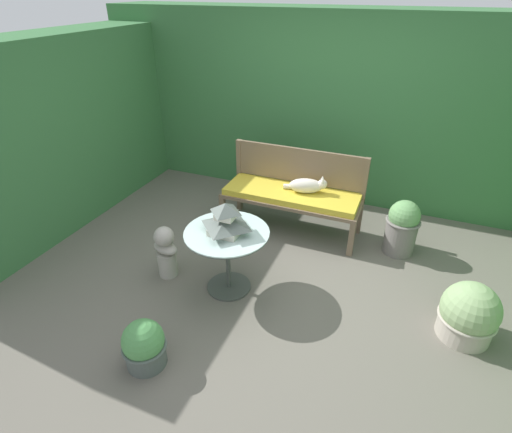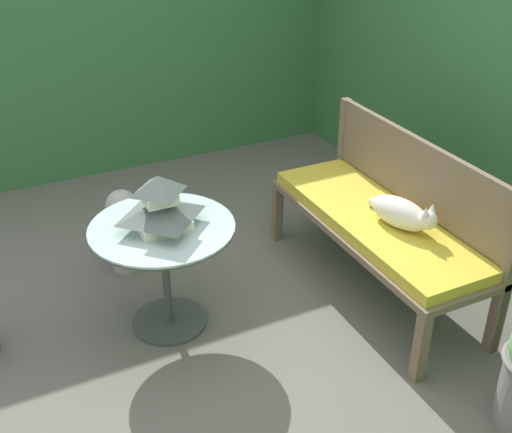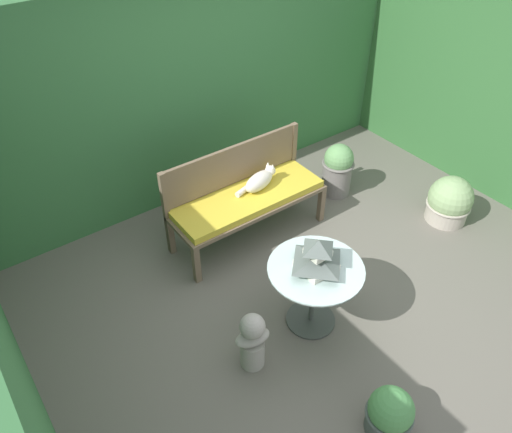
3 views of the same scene
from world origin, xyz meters
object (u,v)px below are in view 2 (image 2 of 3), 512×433
cat (402,213)px  patio_table (164,248)px  garden_bench (376,226)px  pagoda_birdhouse (160,205)px  garden_bust (124,229)px

cat → patio_table: bearing=-122.4°
garden_bench → patio_table: patio_table is taller
pagoda_birdhouse → garden_bust: (-0.66, -0.05, -0.48)m
garden_bust → garden_bench: bearing=66.7°
cat → patio_table: 1.34m
pagoda_birdhouse → cat: bearing=73.2°
garden_bench → garden_bust: garden_bust is taller
patio_table → garden_bust: patio_table is taller
cat → pagoda_birdhouse: pagoda_birdhouse is taller
garden_bust → patio_table: bearing=15.5°
garden_bench → garden_bust: size_ratio=2.86×
garden_bench → patio_table: 1.26m
cat → pagoda_birdhouse: bearing=-122.4°
patio_table → pagoda_birdhouse: pagoda_birdhouse is taller
patio_table → cat: bearing=73.2°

